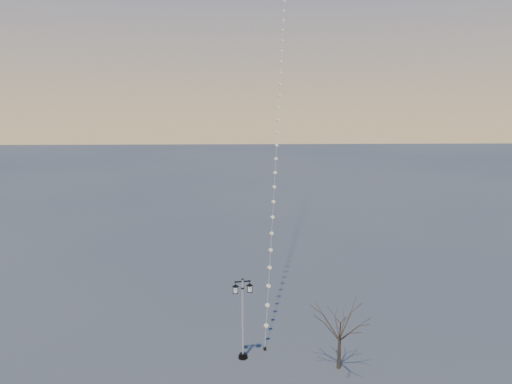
{
  "coord_description": "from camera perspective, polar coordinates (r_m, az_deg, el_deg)",
  "views": [
    {
      "loc": [
        -0.69,
        -27.32,
        16.1
      ],
      "look_at": [
        0.46,
        7.14,
        9.47
      ],
      "focal_mm": 33.77,
      "sensor_mm": 36.0,
      "label": 1
    }
  ],
  "objects": [
    {
      "name": "kite_train",
      "position": [
        49.24,
        2.91,
        15.17
      ],
      "size": [
        5.61,
        40.64,
        39.78
      ],
      "rotation": [
        0.0,
        0.0,
        -0.17
      ],
      "color": "black",
      "rests_on": "ground"
    },
    {
      "name": "ground",
      "position": [
        31.72,
        -0.42,
        -19.62
      ],
      "size": [
        300.0,
        300.0,
        0.0
      ],
      "primitive_type": "plane",
      "color": "#474948",
      "rests_on": "ground"
    },
    {
      "name": "street_lamp",
      "position": [
        30.9,
        -1.58,
        -14.31
      ],
      "size": [
        1.34,
        0.61,
        5.33
      ],
      "rotation": [
        0.0,
        0.0,
        0.16
      ],
      "color": "black",
      "rests_on": "ground"
    },
    {
      "name": "bare_tree",
      "position": [
        30.33,
        9.93,
        -15.27
      ],
      "size": [
        2.44,
        2.44,
        4.05
      ],
      "rotation": [
        0.0,
        0.0,
        0.33
      ],
      "color": "#453826",
      "rests_on": "ground"
    }
  ]
}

